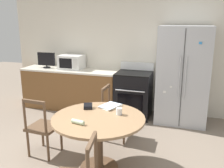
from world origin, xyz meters
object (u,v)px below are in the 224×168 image
object	(u,v)px
countertop_tv	(46,60)
candle_glass	(119,112)
microwave	(71,62)
dining_chair_far	(115,114)
oven_range	(134,94)
wallet	(88,107)
dining_chair_left	(43,127)
refrigerator	(183,76)

from	to	relation	value
countertop_tv	candle_glass	size ratio (longest dim) A/B	4.56
microwave	countertop_tv	size ratio (longest dim) A/B	1.24
countertop_tv	dining_chair_far	distance (m)	2.32
oven_range	dining_chair_far	bearing A→B (deg)	-93.77
microwave	wallet	size ratio (longest dim) A/B	3.15
countertop_tv	dining_chair_left	size ratio (longest dim) A/B	0.45
refrigerator	countertop_tv	distance (m)	2.96
candle_glass	wallet	distance (m)	0.49
refrigerator	microwave	distance (m)	2.38
refrigerator	dining_chair_left	bearing A→B (deg)	-134.84
microwave	dining_chair_far	distance (m)	1.90
refrigerator	oven_range	size ratio (longest dim) A/B	1.72
countertop_tv	dining_chair_far	world-z (taller)	countertop_tv
dining_chair_left	wallet	xyz separation A→B (m)	(0.66, 0.16, 0.34)
microwave	countertop_tv	bearing A→B (deg)	-172.69
candle_glass	microwave	bearing A→B (deg)	130.19
oven_range	countertop_tv	xyz separation A→B (m)	(-2.00, -0.00, 0.62)
countertop_tv	dining_chair_far	bearing A→B (deg)	-29.79
oven_range	candle_glass	world-z (taller)	oven_range
countertop_tv	wallet	distance (m)	2.49
dining_chair_left	microwave	bearing A→B (deg)	107.63
oven_range	wallet	xyz separation A→B (m)	(-0.28, -1.77, 0.30)
countertop_tv	candle_glass	xyz separation A→B (m)	(2.21, -1.85, -0.30)
dining_chair_left	candle_glass	world-z (taller)	dining_chair_left
wallet	microwave	bearing A→B (deg)	121.96
countertop_tv	refrigerator	bearing A→B (deg)	-0.50
dining_chair_left	wallet	distance (m)	0.75
dining_chair_far	dining_chair_left	xyz separation A→B (m)	(-0.86, -0.82, 0.00)
dining_chair_far	wallet	xyz separation A→B (m)	(-0.20, -0.66, 0.34)
microwave	dining_chair_left	world-z (taller)	microwave
dining_chair_far	wallet	world-z (taller)	dining_chair_far
refrigerator	wallet	world-z (taller)	refrigerator
oven_range	candle_glass	bearing A→B (deg)	-83.71
microwave	candle_glass	world-z (taller)	microwave
oven_range	dining_chair_far	xyz separation A→B (m)	(-0.07, -1.11, -0.03)
microwave	wallet	xyz separation A→B (m)	(1.15, -1.84, -0.28)
wallet	candle_glass	bearing A→B (deg)	-10.73
refrigerator	oven_range	bearing A→B (deg)	178.21
dining_chair_far	candle_glass	distance (m)	0.87
oven_range	candle_glass	xyz separation A→B (m)	(0.20, -1.86, 0.31)
microwave	dining_chair_left	size ratio (longest dim) A/B	0.56
microwave	dining_chair_far	bearing A→B (deg)	-41.13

